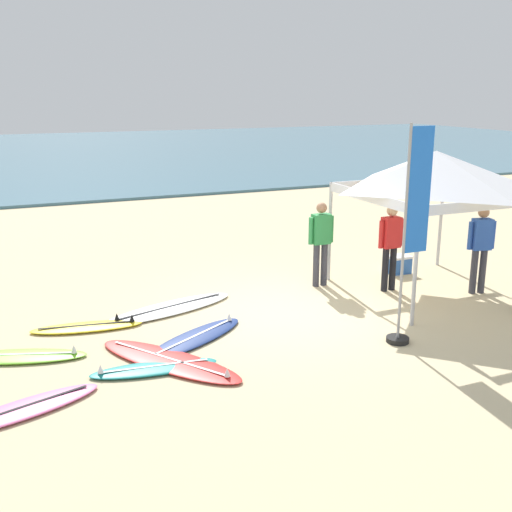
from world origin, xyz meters
The scene contains 15 objects.
ground_plane centered at (0.00, 0.00, 0.00)m, with size 80.00×80.00×0.00m, color beige.
sea centered at (0.00, 30.58, 0.05)m, with size 80.00×36.00×0.10m, color teal.
canopy_tent centered at (3.13, 0.03, 2.39)m, with size 2.96×2.96×2.75m.
surfboard_yellow centered at (-3.36, 0.60, 0.04)m, with size 1.87×0.78×0.19m.
surfboard_pink centered at (-4.53, -1.90, 0.04)m, with size 2.06×1.13×0.19m.
surfboard_teal centered at (-2.74, -1.39, 0.04)m, with size 1.85×0.68×0.19m.
surfboard_lime centered at (-4.49, -0.20, 0.04)m, with size 2.10×1.17×0.19m.
surfboard_navy centered at (-1.84, -0.54, 0.04)m, with size 2.09×1.55×0.19m.
surfboard_white centered at (-1.86, 0.94, 0.04)m, with size 2.67×1.40×0.19m.
surfboard_red centered at (-2.47, -1.23, 0.04)m, with size 1.99×2.53×0.19m.
person_green centered at (1.34, 1.16, 0.99)m, with size 0.55×0.22×1.71m.
person_red centered at (2.44, 0.36, 0.99)m, with size 0.55×0.23×1.71m.
person_blue centered at (3.94, -0.46, 0.99)m, with size 0.53×0.31×1.71m.
banner_flag centered at (1.17, -1.89, 1.57)m, with size 0.60×0.36×3.40m.
cooler_box centered at (3.34, 1.27, 0.20)m, with size 0.50×0.36×0.39m.
Camera 1 is at (-4.59, -9.38, 3.87)m, focal length 43.52 mm.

